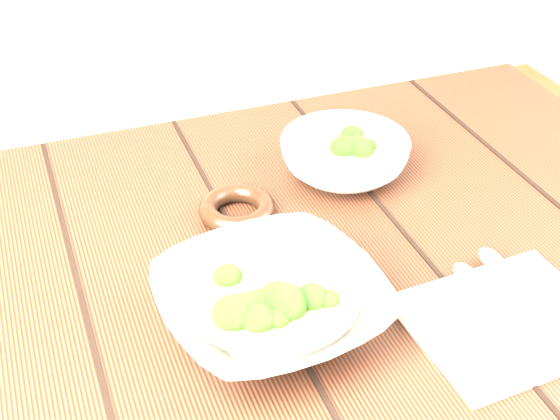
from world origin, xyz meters
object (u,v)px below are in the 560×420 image
(soup_bowl_front, at_px, (271,303))
(trivet, at_px, (237,209))
(soup_bowl_back, at_px, (344,156))
(table, at_px, (273,342))
(napkin, at_px, (507,321))

(soup_bowl_front, height_order, trivet, soup_bowl_front)
(soup_bowl_back, height_order, trivet, soup_bowl_back)
(trivet, bearing_deg, soup_bowl_back, 14.95)
(soup_bowl_front, distance_m, soup_bowl_back, 0.32)
(table, bearing_deg, soup_bowl_back, 44.34)
(soup_bowl_back, bearing_deg, napkin, -83.49)
(table, relative_size, napkin, 5.86)
(trivet, bearing_deg, table, -86.98)
(soup_bowl_back, distance_m, napkin, 0.34)
(soup_bowl_back, bearing_deg, soup_bowl_front, -128.35)
(soup_bowl_back, xyz_separation_m, napkin, (0.04, -0.34, -0.02))
(soup_bowl_front, relative_size, soup_bowl_back, 1.13)
(table, xyz_separation_m, napkin, (0.20, -0.18, 0.13))
(soup_bowl_front, relative_size, trivet, 2.65)
(soup_bowl_front, bearing_deg, napkin, -20.65)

